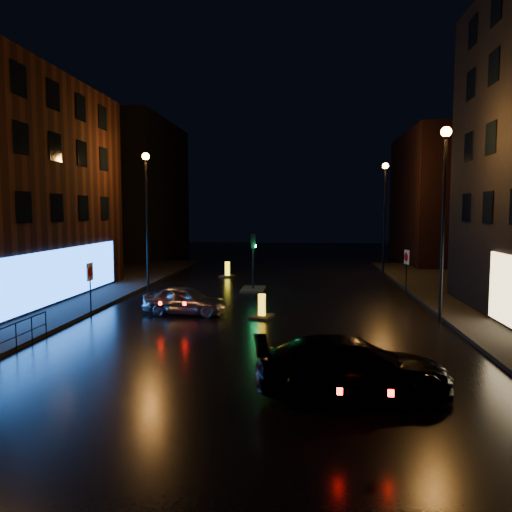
% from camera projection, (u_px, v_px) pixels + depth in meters
% --- Properties ---
extents(ground, '(120.00, 120.00, 0.00)m').
position_uv_depth(ground, '(246.00, 357.00, 16.50)').
color(ground, black).
rests_on(ground, ground).
extents(building_far_left, '(8.00, 16.00, 14.00)m').
position_uv_depth(building_far_left, '(133.00, 190.00, 52.11)').
color(building_far_left, black).
rests_on(building_far_left, ground).
extents(building_far_right, '(8.00, 14.00, 12.00)m').
position_uv_depth(building_far_right, '(447.00, 198.00, 46.22)').
color(building_far_right, black).
rests_on(building_far_right, ground).
extents(street_lamp_lfar, '(0.44, 0.44, 8.37)m').
position_uv_depth(street_lamp_lfar, '(146.00, 199.00, 30.63)').
color(street_lamp_lfar, black).
rests_on(street_lamp_lfar, ground).
extents(street_lamp_rnear, '(0.44, 0.44, 8.37)m').
position_uv_depth(street_lamp_rnear, '(444.00, 194.00, 21.19)').
color(street_lamp_rnear, black).
rests_on(street_lamp_rnear, ground).
extents(street_lamp_rfar, '(0.44, 0.44, 8.37)m').
position_uv_depth(street_lamp_rfar, '(385.00, 201.00, 37.05)').
color(street_lamp_rfar, black).
rests_on(street_lamp_rfar, ground).
extents(traffic_signal, '(1.40, 2.40, 3.45)m').
position_uv_depth(traffic_signal, '(253.00, 282.00, 30.45)').
color(traffic_signal, black).
rests_on(traffic_signal, ground).
extents(silver_hatchback, '(4.04, 1.98, 1.33)m').
position_uv_depth(silver_hatchback, '(185.00, 300.00, 23.34)').
color(silver_hatchback, '#989A9F').
rests_on(silver_hatchback, ground).
extents(dark_sedan, '(5.40, 2.76, 1.50)m').
position_uv_depth(dark_sedan, '(352.00, 366.00, 13.14)').
color(dark_sedan, black).
rests_on(dark_sedan, ground).
extents(bollard_near, '(1.12, 1.41, 1.09)m').
position_uv_depth(bollard_near, '(262.00, 313.00, 22.60)').
color(bollard_near, black).
rests_on(bollard_near, ground).
extents(bollard_far, '(1.17, 1.46, 1.11)m').
position_uv_depth(bollard_far, '(227.00, 273.00, 36.72)').
color(bollard_far, black).
rests_on(bollard_far, ground).
extents(road_sign_left, '(0.08, 0.59, 2.45)m').
position_uv_depth(road_sign_left, '(90.00, 276.00, 22.89)').
color(road_sign_left, black).
rests_on(road_sign_left, ground).
extents(road_sign_right, '(0.19, 0.61, 2.54)m').
position_uv_depth(road_sign_right, '(407.00, 261.00, 29.34)').
color(road_sign_right, black).
rests_on(road_sign_right, ground).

